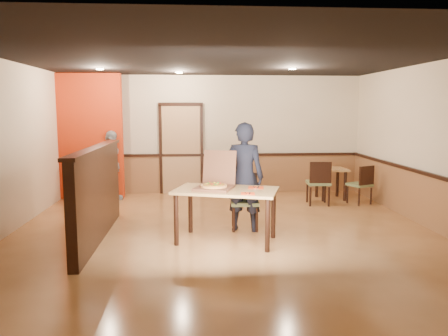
{
  "coord_description": "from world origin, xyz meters",
  "views": [
    {
      "loc": [
        -0.51,
        -6.94,
        2.03
      ],
      "look_at": [
        -0.02,
        0.0,
        1.07
      ],
      "focal_mm": 35.0,
      "sensor_mm": 36.0,
      "label": 1
    }
  ],
  "objects_px": {
    "side_chair_left": "(319,181)",
    "diner": "(244,177)",
    "passerby": "(111,166)",
    "condiment": "(330,165)",
    "main_table": "(226,196)",
    "diner_chair": "(245,199)",
    "pizza_box": "(215,184)",
    "side_chair_right": "(362,183)",
    "side_table": "(331,176)"
  },
  "relations": [
    {
      "from": "side_chair_left",
      "to": "diner",
      "type": "relative_size",
      "value": 0.52
    },
    {
      "from": "passerby",
      "to": "condiment",
      "type": "relative_size",
      "value": 9.92
    },
    {
      "from": "main_table",
      "to": "condiment",
      "type": "xyz_separation_m",
      "value": [
        2.52,
        2.91,
        0.07
      ]
    },
    {
      "from": "diner_chair",
      "to": "condiment",
      "type": "xyz_separation_m",
      "value": [
        2.15,
        2.17,
        0.26
      ]
    },
    {
      "from": "passerby",
      "to": "pizza_box",
      "type": "bearing_deg",
      "value": -123.57
    },
    {
      "from": "passerby",
      "to": "pizza_box",
      "type": "relative_size",
      "value": 2.03
    },
    {
      "from": "diner",
      "to": "passerby",
      "type": "relative_size",
      "value": 1.17
    },
    {
      "from": "condiment",
      "to": "main_table",
      "type": "bearing_deg",
      "value": -130.81
    },
    {
      "from": "diner_chair",
      "to": "diner",
      "type": "relative_size",
      "value": 0.51
    },
    {
      "from": "side_chair_right",
      "to": "side_table",
      "type": "distance_m",
      "value": 0.77
    },
    {
      "from": "side_chair_right",
      "to": "pizza_box",
      "type": "height_order",
      "value": "pizza_box"
    },
    {
      "from": "main_table",
      "to": "side_chair_left",
      "type": "xyz_separation_m",
      "value": [
        2.13,
        2.4,
        -0.19
      ]
    },
    {
      "from": "side_table",
      "to": "pizza_box",
      "type": "xyz_separation_m",
      "value": [
        -2.76,
        -2.96,
        0.36
      ]
    },
    {
      "from": "side_chair_right",
      "to": "side_table",
      "type": "relative_size",
      "value": 1.21
    },
    {
      "from": "diner",
      "to": "condiment",
      "type": "height_order",
      "value": "diner"
    },
    {
      "from": "diner",
      "to": "passerby",
      "type": "xyz_separation_m",
      "value": [
        -2.63,
        2.59,
        -0.13
      ]
    },
    {
      "from": "diner_chair",
      "to": "pizza_box",
      "type": "xyz_separation_m",
      "value": [
        -0.54,
        -0.69,
        0.38
      ]
    },
    {
      "from": "diner",
      "to": "pizza_box",
      "type": "bearing_deg",
      "value": 62.48
    },
    {
      "from": "diner_chair",
      "to": "pizza_box",
      "type": "height_order",
      "value": "pizza_box"
    },
    {
      "from": "diner",
      "to": "condiment",
      "type": "bearing_deg",
      "value": -117.48
    },
    {
      "from": "side_chair_left",
      "to": "diner",
      "type": "xyz_separation_m",
      "value": [
        -1.79,
        -1.8,
        0.39
      ]
    },
    {
      "from": "diner_chair",
      "to": "diner",
      "type": "bearing_deg",
      "value": -97.16
    },
    {
      "from": "main_table",
      "to": "pizza_box",
      "type": "height_order",
      "value": "pizza_box"
    },
    {
      "from": "main_table",
      "to": "passerby",
      "type": "xyz_separation_m",
      "value": [
        -2.29,
        3.19,
        0.07
      ]
    },
    {
      "from": "diner",
      "to": "pizza_box",
      "type": "relative_size",
      "value": 2.37
    },
    {
      "from": "side_chair_left",
      "to": "passerby",
      "type": "distance_m",
      "value": 4.5
    },
    {
      "from": "diner_chair",
      "to": "diner",
      "type": "distance_m",
      "value": 0.42
    },
    {
      "from": "diner_chair",
      "to": "passerby",
      "type": "distance_m",
      "value": 3.62
    },
    {
      "from": "diner",
      "to": "pizza_box",
      "type": "height_order",
      "value": "diner"
    },
    {
      "from": "side_chair_right",
      "to": "side_chair_left",
      "type": "bearing_deg",
      "value": -22.67
    },
    {
      "from": "pizza_box",
      "to": "side_table",
      "type": "bearing_deg",
      "value": 66.44
    },
    {
      "from": "passerby",
      "to": "condiment",
      "type": "xyz_separation_m",
      "value": [
        4.81,
        -0.28,
        -0.0
      ]
    },
    {
      "from": "pizza_box",
      "to": "side_chair_right",
      "type": "bearing_deg",
      "value": 55.46
    },
    {
      "from": "pizza_box",
      "to": "condiment",
      "type": "bearing_deg",
      "value": 66.21
    },
    {
      "from": "passerby",
      "to": "side_table",
      "type": "bearing_deg",
      "value": -69.78
    },
    {
      "from": "passerby",
      "to": "condiment",
      "type": "bearing_deg",
      "value": -71.02
    },
    {
      "from": "diner",
      "to": "condiment",
      "type": "xyz_separation_m",
      "value": [
        2.18,
        2.31,
        -0.13
      ]
    },
    {
      "from": "passerby",
      "to": "diner",
      "type": "bearing_deg",
      "value": -112.26
    },
    {
      "from": "diner",
      "to": "condiment",
      "type": "relative_size",
      "value": 11.58
    },
    {
      "from": "passerby",
      "to": "main_table",
      "type": "bearing_deg",
      "value": -122.03
    },
    {
      "from": "side_table",
      "to": "condiment",
      "type": "bearing_deg",
      "value": -125.82
    },
    {
      "from": "side_chair_right",
      "to": "diner_chair",
      "type": "bearing_deg",
      "value": 8.24
    },
    {
      "from": "condiment",
      "to": "diner_chair",
      "type": "bearing_deg",
      "value": -134.71
    },
    {
      "from": "main_table",
      "to": "side_table",
      "type": "bearing_deg",
      "value": 66.4
    },
    {
      "from": "side_chair_right",
      "to": "passerby",
      "type": "xyz_separation_m",
      "value": [
        -5.36,
        0.78,
        0.32
      ]
    },
    {
      "from": "side_table",
      "to": "passerby",
      "type": "relative_size",
      "value": 0.45
    },
    {
      "from": "main_table",
      "to": "side_chair_left",
      "type": "relative_size",
      "value": 1.82
    },
    {
      "from": "side_chair_right",
      "to": "main_table",
      "type": "bearing_deg",
      "value": 14.73
    },
    {
      "from": "diner_chair",
      "to": "side_chair_left",
      "type": "height_order",
      "value": "side_chair_left"
    },
    {
      "from": "side_table",
      "to": "diner",
      "type": "relative_size",
      "value": 0.38
    }
  ]
}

